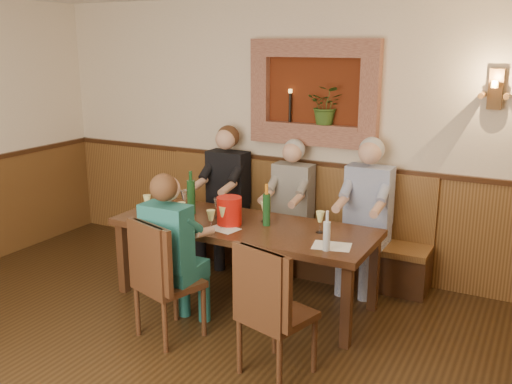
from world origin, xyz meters
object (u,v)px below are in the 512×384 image
at_px(person_bench_mid, 289,219).
at_px(person_bench_right, 365,227).
at_px(bench, 287,237).
at_px(water_bottle, 327,235).
at_px(spittoon_bucket, 229,211).
at_px(dining_table, 244,232).
at_px(chair_near_left, 168,303).
at_px(person_chair_front, 175,268).
at_px(wine_bottle_green_a, 266,209).
at_px(wine_bottle_green_b, 191,196).
at_px(chair_near_right, 275,337).
at_px(person_bench_left, 224,205).

xyz_separation_m(person_bench_mid, person_bench_right, (0.80, -0.00, 0.04)).
height_order(bench, water_bottle, bench).
height_order(person_bench_mid, spittoon_bucket, person_bench_mid).
bearing_deg(spittoon_bucket, water_bottle, -12.12).
relative_size(dining_table, chair_near_left, 2.36).
bearing_deg(spittoon_bucket, chair_near_left, -97.82).
distance_m(bench, person_chair_front, 1.75).
height_order(person_bench_mid, water_bottle, person_bench_mid).
height_order(wine_bottle_green_a, wine_bottle_green_b, wine_bottle_green_b).
bearing_deg(person_bench_mid, chair_near_right, -68.32).
bearing_deg(wine_bottle_green_b, wine_bottle_green_a, 0.38).
bearing_deg(person_bench_left, water_bottle, -34.82).
relative_size(chair_near_right, person_chair_front, 0.74).
relative_size(dining_table, water_bottle, 7.37).
relative_size(person_bench_right, wine_bottle_green_b, 3.55).
distance_m(dining_table, person_bench_left, 1.10).
height_order(dining_table, bench, bench).
distance_m(person_bench_mid, person_chair_front, 1.64).
distance_m(bench, wine_bottle_green_b, 1.23).
height_order(person_bench_left, person_bench_mid, person_bench_left).
bearing_deg(person_bench_mid, person_bench_left, -179.80).
distance_m(person_bench_left, wine_bottle_green_a, 1.23).
bearing_deg(dining_table, bench, 90.00).
bearing_deg(spittoon_bucket, person_bench_mid, 78.72).
xyz_separation_m(wine_bottle_green_a, water_bottle, (0.71, -0.35, -0.03)).
relative_size(person_chair_front, spittoon_bucket, 5.39).
height_order(dining_table, water_bottle, water_bottle).
height_order(dining_table, chair_near_right, chair_near_right).
distance_m(dining_table, chair_near_left, 0.98).
height_order(person_bench_right, wine_bottle_green_a, person_bench_right).
height_order(bench, wine_bottle_green_a, wine_bottle_green_a).
bearing_deg(dining_table, wine_bottle_green_a, 16.93).
relative_size(wine_bottle_green_b, water_bottle, 1.28).
relative_size(chair_near_left, wine_bottle_green_a, 2.66).
bearing_deg(person_bench_left, chair_near_left, -74.07).
bearing_deg(person_bench_left, bench, 8.63).
bearing_deg(dining_table, water_bottle, -17.61).
bearing_deg(person_bench_left, dining_table, -49.70).
distance_m(person_bench_left, person_bench_right, 1.59).
distance_m(person_bench_left, person_chair_front, 1.69).
distance_m(chair_near_left, wine_bottle_green_a, 1.20).
xyz_separation_m(person_bench_right, wine_bottle_green_b, (-1.48, -0.78, 0.31)).
distance_m(bench, spittoon_bucket, 1.16).
xyz_separation_m(bench, person_bench_mid, (0.07, -0.10, 0.25)).
height_order(chair_near_left, person_chair_front, person_chair_front).
height_order(chair_near_right, person_bench_mid, person_bench_mid).
xyz_separation_m(dining_table, chair_near_right, (0.79, -0.97, -0.38)).
bearing_deg(person_bench_right, water_bottle, -88.50).
xyz_separation_m(spittoon_bucket, wine_bottle_green_b, (-0.49, 0.13, 0.05)).
height_order(person_bench_mid, person_bench_right, person_bench_right).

